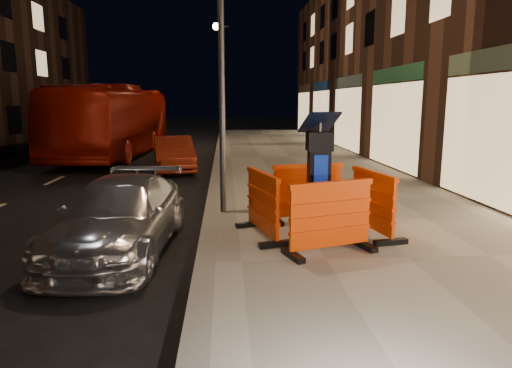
{
  "coord_description": "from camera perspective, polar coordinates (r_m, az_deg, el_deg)",
  "views": [
    {
      "loc": [
        0.31,
        -6.29,
        2.44
      ],
      "look_at": [
        0.8,
        1.0,
        1.1
      ],
      "focal_mm": 32.0,
      "sensor_mm": 36.0,
      "label": 1
    }
  ],
  "objects": [
    {
      "name": "street_lamp_mid",
      "position": [
        9.31,
        -4.35,
        14.74
      ],
      "size": [
        0.12,
        0.12,
        6.0
      ],
      "primitive_type": "cylinder",
      "color": "#3F3F44",
      "rests_on": "sidewalk"
    },
    {
      "name": "ground_plane",
      "position": [
        6.75,
        -6.33,
        -10.86
      ],
      "size": [
        120.0,
        120.0,
        0.0
      ],
      "primitive_type": "plane",
      "color": "black",
      "rests_on": "ground"
    },
    {
      "name": "barrier_front",
      "position": [
        6.97,
        9.31,
        -4.17
      ],
      "size": [
        1.53,
        1.01,
        1.11
      ],
      "primitive_type": "cube",
      "rotation": [
        0.0,
        0.0,
        0.32
      ],
      "color": "#FF4205",
      "rests_on": "sidewalk"
    },
    {
      "name": "car_silver",
      "position": [
        7.9,
        -16.43,
        -8.03
      ],
      "size": [
        1.93,
        4.16,
        1.17
      ],
      "primitive_type": "imported",
      "rotation": [
        0.0,
        0.0,
        -0.07
      ],
      "color": "silver",
      "rests_on": "ground"
    },
    {
      "name": "bus_doubledecker",
      "position": [
        21.37,
        -16.96,
        3.39
      ],
      "size": [
        3.08,
        11.17,
        3.08
      ],
      "primitive_type": "imported",
      "rotation": [
        0.0,
        0.0,
        -0.04
      ],
      "color": "#8F0F04",
      "rests_on": "ground"
    },
    {
      "name": "barrier_bldgside",
      "position": [
        8.11,
        14.35,
        -2.29
      ],
      "size": [
        0.86,
        1.51,
        1.11
      ],
      "primitive_type": "cube",
      "rotation": [
        0.0,
        0.0,
        1.77
      ],
      "color": "#FF4205",
      "rests_on": "sidewalk"
    },
    {
      "name": "car_red",
      "position": [
        16.33,
        -10.2,
        1.64
      ],
      "size": [
        1.88,
        3.82,
        1.2
      ],
      "primitive_type": "imported",
      "rotation": [
        0.0,
        0.0,
        0.17
      ],
      "color": "maroon",
      "rests_on": "ground"
    },
    {
      "name": "street_lamp_far",
      "position": [
        24.3,
        -4.07,
        12.04
      ],
      "size": [
        0.12,
        0.12,
        6.0
      ],
      "primitive_type": "cylinder",
      "color": "#3F3F44",
      "rests_on": "sidewalk"
    },
    {
      "name": "barrier_kerbside",
      "position": [
        7.74,
        0.84,
        -2.57
      ],
      "size": [
        0.94,
        1.53,
        1.11
      ],
      "primitive_type": "cube",
      "rotation": [
        0.0,
        0.0,
        1.84
      ],
      "color": "#FF4205",
      "rests_on": "sidewalk"
    },
    {
      "name": "parking_kiosk",
      "position": [
        7.79,
        7.83,
        0.71
      ],
      "size": [
        0.76,
        0.76,
        1.99
      ],
      "primitive_type": "cube",
      "rotation": [
        0.0,
        0.0,
        0.24
      ],
      "color": "black",
      "rests_on": "sidewalk"
    },
    {
      "name": "barrier_back",
      "position": [
        8.78,
        6.52,
        -1.07
      ],
      "size": [
        1.5,
        0.84,
        1.11
      ],
      "primitive_type": "cube",
      "rotation": [
        0.0,
        0.0,
        0.18
      ],
      "color": "#FF4205",
      "rests_on": "sidewalk"
    },
    {
      "name": "sidewalk",
      "position": [
        7.23,
        18.47,
        -9.24
      ],
      "size": [
        6.0,
        60.0,
        0.15
      ],
      "primitive_type": "cube",
      "color": "gray",
      "rests_on": "ground"
    },
    {
      "name": "kerb",
      "position": [
        6.72,
        -6.35,
        -10.26
      ],
      "size": [
        0.3,
        60.0,
        0.15
      ],
      "primitive_type": "cube",
      "color": "slate",
      "rests_on": "ground"
    }
  ]
}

